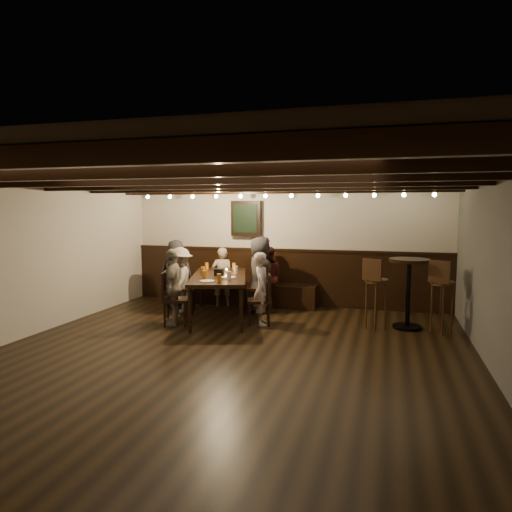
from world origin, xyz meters
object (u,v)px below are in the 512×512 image
(chair_right_near, at_px, (259,297))
(bar_stool_left, at_px, (376,303))
(chair_left_far, at_px, (175,309))
(person_right_near, at_px, (260,275))
(bar_stool_right, at_px, (442,306))
(person_left_near, at_px, (180,280))
(high_top_table, at_px, (409,283))
(person_bench_left, at_px, (176,274))
(chair_right_far, at_px, (260,309))
(person_bench_right, at_px, (267,277))
(person_left_far, at_px, (173,287))
(person_right_far, at_px, (262,289))
(dining_table, at_px, (219,279))
(chair_left_near, at_px, (182,297))
(person_bench_centre, at_px, (222,277))

(chair_right_near, height_order, bar_stool_left, bar_stool_left)
(chair_left_far, bearing_deg, person_right_near, 121.49)
(bar_stool_right, bearing_deg, person_left_near, -155.44)
(bar_stool_left, bearing_deg, person_left_near, -158.49)
(person_right_near, height_order, high_top_table, person_right_near)
(person_bench_left, height_order, bar_stool_right, person_bench_left)
(chair_left_far, relative_size, high_top_table, 0.78)
(chair_right_far, xyz_separation_m, person_bench_left, (-1.95, 0.80, 0.41))
(person_bench_right, height_order, person_left_far, person_left_far)
(chair_right_far, xyz_separation_m, person_right_far, (0.03, 0.01, 0.35))
(dining_table, xyz_separation_m, person_right_far, (0.85, -0.20, -0.10))
(high_top_table, bearing_deg, person_right_far, -170.06)
(high_top_table, bearing_deg, person_left_near, -179.95)
(dining_table, xyz_separation_m, chair_right_near, (0.55, 0.65, -0.42))
(chair_left_near, xyz_separation_m, chair_right_near, (1.37, 0.43, 0.00))
(person_right_far, bearing_deg, person_right_near, 0.00)
(chair_left_near, distance_m, bar_stool_right, 4.53)
(person_bench_right, xyz_separation_m, bar_stool_left, (2.11, -1.13, -0.17))
(bar_stool_right, bearing_deg, person_right_far, -148.38)
(person_left_near, height_order, person_right_near, person_right_near)
(person_left_far, distance_m, bar_stool_left, 3.36)
(dining_table, xyz_separation_m, chair_left_far, (-0.55, -0.64, -0.44))
(dining_table, xyz_separation_m, bar_stool_right, (3.70, 0.05, -0.28))
(dining_table, xyz_separation_m, person_left_near, (-0.85, 0.20, -0.09))
(person_bench_centre, bearing_deg, high_top_table, 149.87)
(chair_left_far, height_order, chair_right_far, chair_left_far)
(person_bench_right, xyz_separation_m, person_right_far, (0.26, -1.33, 0.01))
(person_bench_left, bearing_deg, high_top_table, 157.55)
(person_left_far, relative_size, person_right_near, 0.90)
(chair_left_near, bearing_deg, person_right_near, 90.00)
(person_bench_centre, relative_size, person_bench_right, 0.98)
(person_right_near, bearing_deg, person_right_far, -180.00)
(dining_table, distance_m, person_bench_centre, 1.06)
(chair_left_near, height_order, person_right_far, person_right_far)
(chair_left_near, height_order, chair_right_far, chair_left_near)
(person_bench_left, bearing_deg, person_bench_right, 180.00)
(person_bench_right, distance_m, high_top_table, 2.78)
(chair_left_far, distance_m, person_left_far, 0.37)
(chair_right_far, distance_m, bar_stool_right, 2.90)
(bar_stool_left, height_order, bar_stool_right, same)
(chair_left_far, distance_m, chair_right_far, 1.44)
(chair_right_far, height_order, person_bench_right, person_bench_right)
(dining_table, bearing_deg, person_right_far, -30.96)
(person_right_near, height_order, person_right_far, person_right_near)
(high_top_table, bearing_deg, person_left_far, -167.17)
(chair_left_far, height_order, person_bench_left, person_bench_left)
(chair_right_near, bearing_deg, person_bench_centre, 50.21)
(person_bench_right, height_order, person_left_near, person_left_near)
(person_right_far, height_order, bar_stool_right, person_right_far)
(dining_table, xyz_separation_m, person_bench_right, (0.59, 1.13, -0.11))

